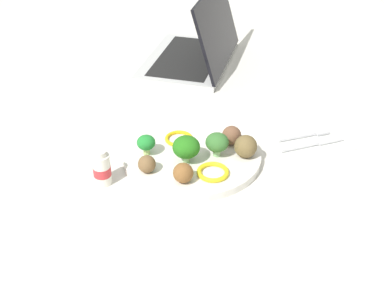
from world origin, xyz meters
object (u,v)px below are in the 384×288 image
(meatball_back_right, at_px, (147,164))
(meatball_mid_left, at_px, (232,135))
(pepper_ring_front_left, at_px, (213,172))
(meatball_back_left, at_px, (246,146))
(broccoli_floret_far_rim, at_px, (217,143))
(plate, at_px, (192,155))
(broccoli_floret_center, at_px, (146,143))
(yogurt_bottle, at_px, (102,169))
(fork, at_px, (306,134))
(broccoli_floret_near_rim, at_px, (186,147))
(pepper_ring_far_rim, at_px, (179,139))
(napkin, at_px, (307,141))
(knife, at_px, (314,143))
(laptop, at_px, (196,51))
(meatball_center, at_px, (183,173))

(meatball_back_right, distance_m, meatball_mid_left, 0.19)
(meatball_back_right, bearing_deg, pepper_ring_front_left, -16.31)
(meatball_back_right, bearing_deg, meatball_back_left, 2.50)
(broccoli_floret_far_rim, bearing_deg, plate, 155.01)
(broccoli_floret_center, distance_m, pepper_ring_front_left, 0.15)
(meatball_mid_left, height_order, pepper_ring_front_left, meatball_mid_left)
(plate, relative_size, yogurt_bottle, 3.83)
(meatball_back_right, relative_size, fork, 0.28)
(broccoli_floret_near_rim, xyz_separation_m, pepper_ring_far_rim, (0.00, 0.08, -0.03))
(meatball_back_right, relative_size, napkin, 0.20)
(broccoli_floret_center, bearing_deg, knife, -3.92)
(meatball_back_left, bearing_deg, knife, 9.00)
(meatball_back_right, bearing_deg, laptop, 66.87)
(meatball_center, bearing_deg, napkin, 18.38)
(plate, distance_m, meatball_center, 0.10)
(broccoli_floret_far_rim, xyz_separation_m, meatball_center, (-0.08, -0.07, -0.01))
(plate, bearing_deg, meatball_back_right, -155.55)
(broccoli_floret_near_rim, bearing_deg, yogurt_bottle, -175.38)
(meatball_mid_left, bearing_deg, meatball_back_left, -74.21)
(broccoli_floret_near_rim, bearing_deg, meatball_back_left, -3.77)
(knife, bearing_deg, pepper_ring_front_left, -163.79)
(napkin, bearing_deg, meatball_back_left, -164.39)
(fork, bearing_deg, broccoli_floret_center, -178.11)
(broccoli_floret_far_rim, bearing_deg, fork, 12.40)
(plate, bearing_deg, broccoli_floret_far_rim, -24.99)
(plate, relative_size, napkin, 1.65)
(broccoli_floret_center, xyz_separation_m, meatball_back_right, (-0.01, -0.06, -0.01))
(meatball_center, bearing_deg, meatball_mid_left, 40.02)
(meatball_back_left, distance_m, meatball_center, 0.15)
(broccoli_floret_near_rim, distance_m, pepper_ring_front_left, 0.07)
(meatball_mid_left, distance_m, yogurt_bottle, 0.27)
(fork, height_order, knife, same)
(fork, bearing_deg, meatball_mid_left, -176.23)
(plate, height_order, broccoli_floret_far_rim, broccoli_floret_far_rim)
(plate, xyz_separation_m, broccoli_floret_center, (-0.09, 0.01, 0.03))
(broccoli_floret_near_rim, relative_size, pepper_ring_far_rim, 0.94)
(meatball_back_right, bearing_deg, napkin, 8.31)
(plate, relative_size, broccoli_floret_near_rim, 5.07)
(meatball_mid_left, distance_m, fork, 0.18)
(knife, bearing_deg, fork, 95.19)
(broccoli_floret_far_rim, distance_m, meatball_mid_left, 0.05)
(pepper_ring_far_rim, xyz_separation_m, laptop, (0.13, 0.40, 0.02))
(meatball_back_left, distance_m, meatball_mid_left, 0.05)
(broccoli_floret_near_rim, relative_size, meatball_back_right, 1.61)
(fork, relative_size, knife, 0.83)
(fork, bearing_deg, meatball_back_right, -168.92)
(plate, relative_size, pepper_ring_front_left, 4.53)
(broccoli_floret_center, height_order, meatball_back_right, broccoli_floret_center)
(plate, height_order, laptop, laptop)
(meatball_back_left, relative_size, knife, 0.31)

